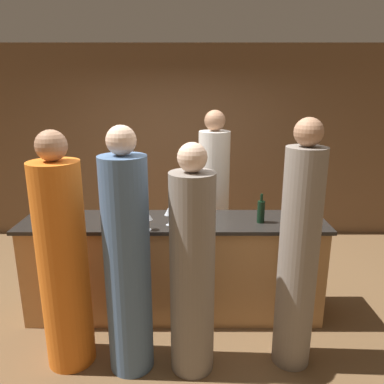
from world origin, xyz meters
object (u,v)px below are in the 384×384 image
object	(u,v)px
guest_0	(193,271)
guest_2	(299,256)
bartender	(214,203)
guest_3	(128,263)
wine_bottle_0	(54,202)
guest_1	(64,262)
wine_bottle_1	(262,211)
ice_bucket	(123,209)

from	to	relation	value
guest_0	guest_2	world-z (taller)	guest_2
bartender	guest_3	bearing A→B (deg)	63.94
bartender	guest_0	distance (m)	1.55
guest_0	wine_bottle_0	bearing A→B (deg)	144.87
bartender	guest_3	size ratio (longest dim) A/B	1.01
guest_2	guest_1	bearing A→B (deg)	179.72
guest_1	wine_bottle_0	size ratio (longest dim) A/B	6.80
guest_1	guest_2	size ratio (longest dim) A/B	0.96
bartender	wine_bottle_1	distance (m)	0.93
guest_1	wine_bottle_0	world-z (taller)	guest_1
ice_bucket	guest_2	bearing A→B (deg)	-25.11
guest_0	ice_bucket	world-z (taller)	guest_0
guest_0	ice_bucket	distance (m)	1.04
wine_bottle_0	ice_bucket	xyz separation A→B (m)	(0.72, -0.21, -0.01)
guest_1	guest_2	world-z (taller)	guest_2
bartender	wine_bottle_1	size ratio (longest dim) A/B	7.14
guest_2	wine_bottle_1	world-z (taller)	guest_2
guest_2	ice_bucket	world-z (taller)	guest_2
guest_0	guest_1	world-z (taller)	guest_1
wine_bottle_0	bartender	bearing A→B (deg)	18.81
guest_2	ice_bucket	xyz separation A→B (m)	(-1.49, 0.70, 0.15)
guest_0	wine_bottle_0	world-z (taller)	guest_0
wine_bottle_1	bartender	bearing A→B (deg)	115.31
guest_2	guest_3	distance (m)	1.32
wine_bottle_0	wine_bottle_1	bearing A→B (deg)	-7.64
guest_0	guest_3	size ratio (longest dim) A/B	0.94
wine_bottle_0	wine_bottle_1	size ratio (longest dim) A/B	1.02
ice_bucket	bartender	bearing A→B (deg)	40.16
guest_2	ice_bucket	size ratio (longest dim) A/B	9.29
guest_1	guest_3	size ratio (longest dim) A/B	0.98
guest_1	wine_bottle_1	world-z (taller)	guest_1
bartender	guest_3	xyz separation A→B (m)	(-0.74, -1.52, -0.01)
guest_1	ice_bucket	distance (m)	0.80
guest_1	guest_0	bearing A→B (deg)	-4.40
guest_1	wine_bottle_1	size ratio (longest dim) A/B	6.95
guest_0	wine_bottle_0	distance (m)	1.71
guest_2	guest_3	xyz separation A→B (m)	(-1.32, -0.05, -0.04)
wine_bottle_0	ice_bucket	world-z (taller)	wine_bottle_0
bartender	guest_0	world-z (taller)	bartender
guest_3	wine_bottle_0	xyz separation A→B (m)	(-0.89, 0.96, 0.19)
guest_2	wine_bottle_0	world-z (taller)	guest_2
ice_bucket	guest_1	bearing A→B (deg)	-116.88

